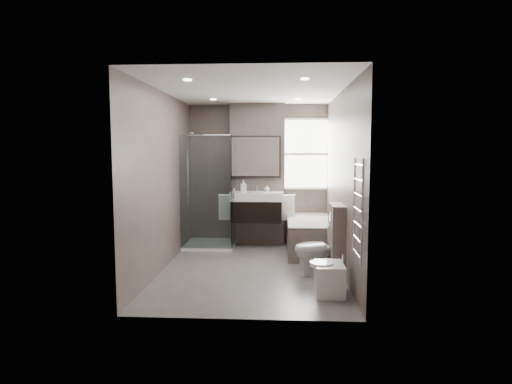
# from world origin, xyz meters

# --- Properties ---
(room) EXTENTS (2.70, 3.90, 2.70)m
(room) POSITION_xyz_m (0.00, 0.00, 1.30)
(room) COLOR #5A5552
(room) RESTS_ON ground
(vanity_pier) EXTENTS (1.00, 0.25, 2.60)m
(vanity_pier) POSITION_xyz_m (0.00, 1.77, 1.30)
(vanity_pier) COLOR #564B44
(vanity_pier) RESTS_ON ground
(vanity) EXTENTS (0.95, 0.47, 0.66)m
(vanity) POSITION_xyz_m (0.00, 1.43, 0.74)
(vanity) COLOR black
(vanity) RESTS_ON vanity_pier
(mirror_cabinet) EXTENTS (0.86, 0.08, 0.76)m
(mirror_cabinet) POSITION_xyz_m (0.00, 1.61, 1.63)
(mirror_cabinet) COLOR black
(mirror_cabinet) RESTS_ON vanity_pier
(towel_left) EXTENTS (0.24, 0.06, 0.44)m
(towel_left) POSITION_xyz_m (-0.56, 1.40, 0.72)
(towel_left) COLOR silver
(towel_left) RESTS_ON vanity_pier
(towel_right) EXTENTS (0.24, 0.06, 0.44)m
(towel_right) POSITION_xyz_m (0.56, 1.40, 0.72)
(towel_right) COLOR silver
(towel_right) RESTS_ON vanity_pier
(shower_enclosure) EXTENTS (0.90, 0.90, 2.00)m
(shower_enclosure) POSITION_xyz_m (-0.75, 1.35, 0.49)
(shower_enclosure) COLOR white
(shower_enclosure) RESTS_ON ground
(bathtub) EXTENTS (0.75, 1.60, 0.57)m
(bathtub) POSITION_xyz_m (0.92, 1.10, 0.32)
(bathtub) COLOR #564B44
(bathtub) RESTS_ON ground
(window) EXTENTS (0.98, 0.06, 1.33)m
(window) POSITION_xyz_m (0.90, 1.88, 1.68)
(window) COLOR white
(window) RESTS_ON room
(toilet) EXTENTS (0.79, 0.58, 0.72)m
(toilet) POSITION_xyz_m (0.97, -0.20, 0.36)
(toilet) COLOR white
(toilet) RESTS_ON ground
(cistern_box) EXTENTS (0.19, 0.55, 1.00)m
(cistern_box) POSITION_xyz_m (1.21, -0.25, 0.50)
(cistern_box) COLOR #564B44
(cistern_box) RESTS_ON ground
(bidet) EXTENTS (0.41, 0.47, 0.50)m
(bidet) POSITION_xyz_m (1.01, -1.06, 0.20)
(bidet) COLOR white
(bidet) RESTS_ON ground
(towel_radiator) EXTENTS (0.03, 0.49, 1.10)m
(towel_radiator) POSITION_xyz_m (1.25, -1.60, 1.12)
(towel_radiator) COLOR silver
(towel_radiator) RESTS_ON room
(soap_bottle_a) EXTENTS (0.10, 0.10, 0.22)m
(soap_bottle_a) POSITION_xyz_m (-0.24, 1.45, 1.11)
(soap_bottle_a) COLOR white
(soap_bottle_a) RESTS_ON vanity
(soap_bottle_b) EXTENTS (0.10, 0.10, 0.12)m
(soap_bottle_b) POSITION_xyz_m (0.18, 1.53, 1.06)
(soap_bottle_b) COLOR white
(soap_bottle_b) RESTS_ON vanity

